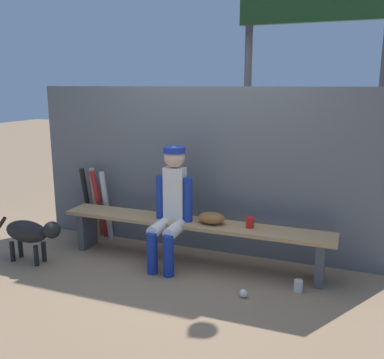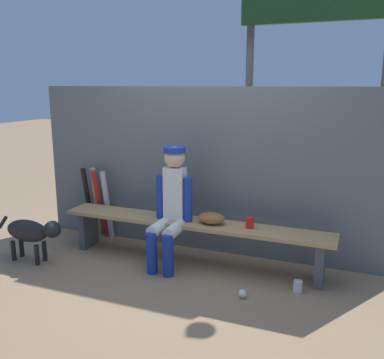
% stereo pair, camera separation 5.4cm
% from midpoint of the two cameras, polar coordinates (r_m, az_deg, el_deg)
% --- Properties ---
extents(ground_plane, '(30.00, 30.00, 0.00)m').
position_cam_midpoint_polar(ground_plane, '(4.65, 0.34, -11.13)').
color(ground_plane, '#937556').
extents(chainlink_fence, '(4.18, 0.03, 1.86)m').
position_cam_midpoint_polar(chainlink_fence, '(4.74, 2.20, 1.13)').
color(chainlink_fence, '#595E63').
rests_on(chainlink_fence, ground_plane).
extents(dugout_bench, '(2.93, 0.36, 0.47)m').
position_cam_midpoint_polar(dugout_bench, '(4.51, 0.35, -6.77)').
color(dugout_bench, tan).
rests_on(dugout_bench, ground_plane).
extents(player_seated, '(0.41, 0.55, 1.25)m').
position_cam_midpoint_polar(player_seated, '(4.40, -2.52, -3.16)').
color(player_seated, silver).
rests_on(player_seated, ground_plane).
extents(baseball_glove, '(0.28, 0.20, 0.12)m').
position_cam_midpoint_polar(baseball_glove, '(4.39, 3.00, -5.20)').
color(baseball_glove, brown).
rests_on(baseball_glove, dugout_bench).
extents(bat_aluminum_silver, '(0.10, 0.19, 0.87)m').
position_cam_midpoint_polar(bat_aluminum_silver, '(5.24, -11.00, -3.51)').
color(bat_aluminum_silver, '#B7B7BC').
rests_on(bat_aluminum_silver, ground_plane).
extents(bat_aluminum_red, '(0.09, 0.28, 0.88)m').
position_cam_midpoint_polar(bat_aluminum_red, '(5.31, -11.94, -3.28)').
color(bat_aluminum_red, '#B22323').
rests_on(bat_aluminum_red, ground_plane).
extents(bat_wood_tan, '(0.10, 0.20, 0.89)m').
position_cam_midpoint_polar(bat_wood_tan, '(5.41, -12.43, -2.98)').
color(bat_wood_tan, tan).
rests_on(bat_wood_tan, ground_plane).
extents(bat_aluminum_black, '(0.10, 0.20, 0.88)m').
position_cam_midpoint_polar(bat_aluminum_black, '(5.46, -13.50, -2.95)').
color(bat_aluminum_black, black).
rests_on(bat_aluminum_black, ground_plane).
extents(baseball, '(0.07, 0.07, 0.07)m').
position_cam_midpoint_polar(baseball, '(3.98, 7.19, -14.98)').
color(baseball, white).
rests_on(baseball, ground_plane).
extents(cup_on_ground, '(0.08, 0.08, 0.11)m').
position_cam_midpoint_polar(cup_on_ground, '(4.16, 14.39, -13.74)').
color(cup_on_ground, silver).
rests_on(cup_on_ground, ground_plane).
extents(cup_on_bench, '(0.08, 0.08, 0.11)m').
position_cam_midpoint_polar(cup_on_bench, '(4.31, 8.13, -5.76)').
color(cup_on_bench, red).
rests_on(cup_on_bench, dugout_bench).
extents(scoreboard, '(2.14, 0.27, 3.75)m').
position_cam_midpoint_polar(scoreboard, '(5.63, 17.39, 19.78)').
color(scoreboard, '#3F3F42').
rests_on(scoreboard, ground_plane).
extents(dog, '(0.84, 0.20, 0.49)m').
position_cam_midpoint_polar(dog, '(4.87, -20.48, -6.60)').
color(dog, black).
rests_on(dog, ground_plane).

